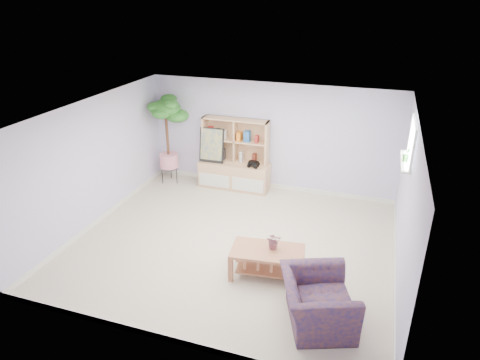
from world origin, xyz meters
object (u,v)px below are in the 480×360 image
(storage_unit, at_px, (234,155))
(floor_tree, at_px, (168,141))
(coffee_table, at_px, (267,262))
(armchair, at_px, (318,299))

(storage_unit, bearing_deg, floor_tree, -172.94)
(coffee_table, bearing_deg, armchair, -48.25)
(coffee_table, bearing_deg, floor_tree, 131.74)
(storage_unit, xyz_separation_m, coffee_table, (1.58, -2.96, -0.57))
(floor_tree, xyz_separation_m, armchair, (4.02, -3.58, -0.63))
(floor_tree, bearing_deg, storage_unit, 7.06)
(storage_unit, xyz_separation_m, floor_tree, (-1.53, -0.19, 0.22))
(storage_unit, relative_size, floor_tree, 0.78)
(storage_unit, height_order, armchair, storage_unit)
(armchair, bearing_deg, coffee_table, 27.82)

